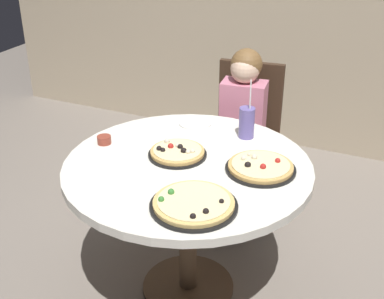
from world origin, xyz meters
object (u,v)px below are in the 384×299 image
object	(u,v)px
dining_table	(188,183)
chair_wooden	(246,131)
plate_small	(195,123)
pizza_veggie	(194,204)
pizza_pepperoni	(260,167)
pizza_cheese	(177,152)
soda_cup	(247,122)
diner_child	(239,150)
sauce_bowl	(104,140)

from	to	relation	value
dining_table	chair_wooden	world-z (taller)	chair_wooden
plate_small	pizza_veggie	bearing A→B (deg)	-66.62
dining_table	pizza_pepperoni	world-z (taller)	pizza_pepperoni
pizza_cheese	soda_cup	size ratio (longest dim) A/B	0.91
diner_child	sauce_bowl	distance (m)	0.89
soda_cup	sauce_bowl	bearing A→B (deg)	-149.89
pizza_cheese	pizza_veggie	bearing A→B (deg)	-56.05
diner_child	soda_cup	xyz separation A→B (m)	(0.15, -0.34, 0.35)
pizza_veggie	pizza_pepperoni	world-z (taller)	pizza_pepperoni
chair_wooden	pizza_veggie	bearing A→B (deg)	-81.47
chair_wooden	pizza_cheese	size ratio (longest dim) A/B	3.38
pizza_pepperoni	soda_cup	size ratio (longest dim) A/B	1.04
sauce_bowl	plate_small	distance (m)	0.52
pizza_veggie	plate_small	size ratio (longest dim) A/B	1.99
chair_wooden	pizza_cheese	distance (m)	0.89
dining_table	diner_child	xyz separation A→B (m)	(0.01, 0.72, -0.16)
soda_cup	pizza_cheese	bearing A→B (deg)	-125.28
chair_wooden	dining_table	bearing A→B (deg)	-89.34
dining_table	sauce_bowl	distance (m)	0.48
plate_small	soda_cup	bearing A→B (deg)	-8.08
soda_cup	plate_small	world-z (taller)	soda_cup
diner_child	pizza_cheese	world-z (taller)	diner_child
diner_child	pizza_cheese	distance (m)	0.73
chair_wooden	soda_cup	bearing A→B (deg)	-72.32
chair_wooden	plate_small	bearing A→B (deg)	-106.24
chair_wooden	diner_child	xyz separation A→B (m)	(0.02, -0.18, -0.05)
dining_table	sauce_bowl	world-z (taller)	sauce_bowl
dining_table	pizza_pepperoni	bearing A→B (deg)	13.37
plate_small	dining_table	bearing A→B (deg)	-70.63
pizza_veggie	plate_small	world-z (taller)	pizza_veggie
dining_table	pizza_cheese	distance (m)	0.15
diner_child	sauce_bowl	xyz separation A→B (m)	(-0.48, -0.70, 0.29)
pizza_veggie	pizza_cheese	size ratio (longest dim) A/B	1.27
chair_wooden	pizza_pepperoni	world-z (taller)	chair_wooden
diner_child	pizza_veggie	size ratio (longest dim) A/B	3.02
sauce_bowl	pizza_pepperoni	bearing A→B (deg)	4.15
diner_child	plate_small	distance (m)	0.43
diner_child	sauce_bowl	bearing A→B (deg)	-124.21
pizza_veggie	diner_child	bearing A→B (deg)	98.98
soda_cup	plate_small	distance (m)	0.32
dining_table	diner_child	distance (m)	0.74
dining_table	pizza_pepperoni	xyz separation A→B (m)	(0.33, 0.08, 0.12)
pizza_veggie	sauce_bowl	distance (m)	0.73
soda_cup	diner_child	bearing A→B (deg)	113.43
plate_small	pizza_cheese	bearing A→B (deg)	-79.14
diner_child	soda_cup	size ratio (longest dim) A/B	3.51
pizza_cheese	sauce_bowl	size ratio (longest dim) A/B	4.01
sauce_bowl	plate_small	bearing A→B (deg)	51.81
pizza_cheese	pizza_pepperoni	size ratio (longest dim) A/B	0.87
pizza_pepperoni	sauce_bowl	world-z (taller)	pizza_pepperoni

